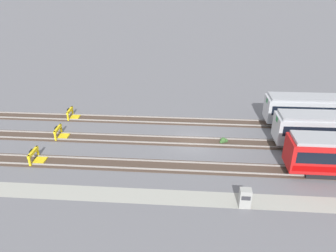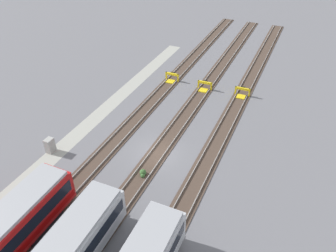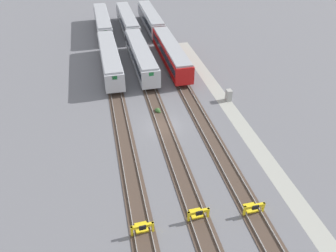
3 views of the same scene
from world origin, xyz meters
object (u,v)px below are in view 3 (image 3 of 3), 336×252
bumper_stop_middle_track (142,227)px  electrical_cabinet (229,95)px  subway_car_front_row_left_inner (103,22)px  weed_clump (158,110)px  bumper_stop_near_inner_track (197,213)px  subway_car_front_row_leftmost (151,19)px  bumper_stop_nearest_track (253,208)px  subway_car_front_row_centre (127,21)px  subway_car_back_row_leftmost (141,56)px  subway_car_front_row_right_inner (171,53)px  subway_car_front_row_rightmost (110,59)px

bumper_stop_middle_track → electrical_cabinet: electrical_cabinet is taller
subway_car_front_row_left_inner → weed_clump: bearing=-171.4°
bumper_stop_near_inner_track → electrical_cabinet: electrical_cabinet is taller
weed_clump → subway_car_front_row_leftmost: bearing=-8.7°
bumper_stop_nearest_track → electrical_cabinet: bearing=-15.1°
subway_car_front_row_centre → subway_car_back_row_leftmost: same height
subway_car_front_row_right_inner → subway_car_front_row_rightmost: (0.00, 10.17, 0.00)m
subway_car_front_row_centre → weed_clump: bearing=179.8°
bumper_stop_nearest_track → weed_clump: 19.09m
subway_car_front_row_left_inner → bumper_stop_nearest_track: size_ratio=9.00×
subway_car_front_row_centre → bumper_stop_nearest_track: (-51.53, -5.00, -1.53)m
subway_car_back_row_leftmost → electrical_cabinet: subway_car_back_row_leftmost is taller
subway_car_front_row_right_inner → bumper_stop_middle_track: 34.07m
subway_car_front_row_right_inner → weed_clump: (-14.16, 5.12, -1.80)m
subway_car_back_row_leftmost → bumper_stop_nearest_track: size_ratio=9.01×
subway_car_front_row_rightmost → bumper_stop_near_inner_track: size_ratio=8.99×
subway_car_front_row_left_inner → subway_car_front_row_right_inner: bearing=-152.0°
subway_car_front_row_right_inner → subway_car_front_row_leftmost: bearing=0.1°
subway_car_front_row_left_inner → weed_clump: subway_car_front_row_left_inner is taller
subway_car_front_row_left_inner → bumper_stop_middle_track: size_ratio=8.98×
bumper_stop_nearest_track → bumper_stop_near_inner_track: bearing=84.6°
subway_car_front_row_leftmost → electrical_cabinet: (-32.48, -5.21, -1.24)m
subway_car_front_row_left_inner → subway_car_front_row_right_inner: (-19.13, -10.17, 0.00)m
electrical_cabinet → subway_car_back_row_leftmost: bearing=37.6°
subway_car_front_row_leftmost → bumper_stop_near_inner_track: (-51.22, 5.04, -1.53)m
subway_car_back_row_leftmost → subway_car_front_row_leftmost: bearing=-14.8°
bumper_stop_nearest_track → electrical_cabinet: size_ratio=1.25×
subway_car_front_row_rightmost → bumper_stop_nearest_track: bearing=-162.7°
subway_car_back_row_leftmost → weed_clump: bearing=179.9°
subway_car_front_row_leftmost → subway_car_front_row_left_inner: bearing=90.1°
subway_car_front_row_leftmost → subway_car_front_row_centre: size_ratio=1.00×
subway_car_front_row_rightmost → subway_car_front_row_left_inner: bearing=-0.0°
subway_car_front_row_right_inner → subway_car_front_row_centre: bearing=14.8°
subway_car_front_row_left_inner → subway_car_front_row_rightmost: bearing=180.0°
subway_car_front_row_rightmost → subway_car_front_row_right_inner: bearing=-90.0°
bumper_stop_nearest_track → subway_car_front_row_left_inner: bearing=11.1°
electrical_cabinet → weed_clump: electrical_cabinet is taller
subway_car_front_row_right_inner → subway_car_front_row_rightmost: same height
bumper_stop_nearest_track → subway_car_front_row_centre: bearing=5.5°
subway_car_front_row_rightmost → subway_car_back_row_leftmost: 5.07m
bumper_stop_near_inner_track → weed_clump: bumper_stop_near_inner_track is taller
subway_car_front_row_right_inner → bumper_stop_nearest_track: 32.59m
subway_car_front_row_left_inner → weed_clump: size_ratio=19.59×
bumper_stop_middle_track → bumper_stop_nearest_track: bearing=-90.3°
subway_car_front_row_leftmost → subway_car_front_row_centre: same height
subway_car_front_row_left_inner → subway_car_front_row_rightmost: size_ratio=1.00×
bumper_stop_middle_track → subway_car_front_row_centre: bearing=-5.7°
subway_car_front_row_right_inner → weed_clump: bearing=160.1°
subway_car_front_row_leftmost → subway_car_front_row_centre: bearing=92.0°
subway_car_front_row_rightmost → bumper_stop_near_inner_track: bearing=-171.0°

